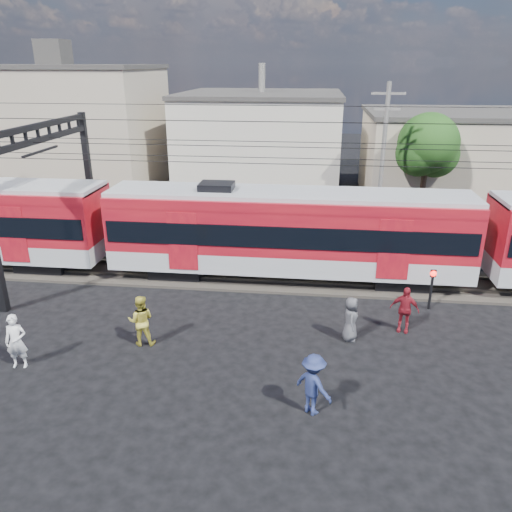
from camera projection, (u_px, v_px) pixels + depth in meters
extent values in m
plane|color=black|center=(235.00, 378.00, 15.97)|extent=(120.00, 120.00, 0.00)
cube|color=#2D2823|center=(261.00, 277.00, 23.36)|extent=(70.00, 3.40, 0.12)
cube|color=#59544C|center=(260.00, 281.00, 22.62)|extent=(70.00, 0.12, 0.12)
cube|color=#59544C|center=(263.00, 268.00, 24.01)|extent=(70.00, 0.12, 0.12)
cube|color=black|center=(48.00, 261.00, 24.38)|extent=(2.40, 2.20, 0.70)
cube|color=black|center=(179.00, 267.00, 23.67)|extent=(2.40, 2.20, 0.70)
cube|color=black|center=(400.00, 277.00, 22.57)|extent=(2.40, 2.20, 0.70)
cube|color=#A8ABB0|center=(287.00, 256.00, 22.83)|extent=(16.00, 3.00, 0.90)
cube|color=maroon|center=(288.00, 222.00, 22.24)|extent=(16.00, 3.00, 2.40)
cube|color=black|center=(288.00, 227.00, 22.33)|extent=(15.68, 3.08, 0.95)
cube|color=#A8ABB0|center=(289.00, 194.00, 21.78)|extent=(16.00, 2.60, 0.25)
cube|color=black|center=(89.00, 178.00, 27.35)|extent=(0.30, 0.30, 7.00)
cube|color=black|center=(37.00, 126.00, 21.99)|extent=(0.25, 9.30, 0.25)
cube|color=black|center=(39.00, 140.00, 22.21)|extent=(0.25, 9.30, 0.25)
cylinder|color=black|center=(260.00, 164.00, 20.74)|extent=(70.00, 0.03, 0.03)
cylinder|color=black|center=(263.00, 158.00, 22.04)|extent=(70.00, 0.03, 0.03)
cylinder|color=black|center=(260.00, 147.00, 20.49)|extent=(70.00, 0.03, 0.03)
cylinder|color=black|center=(263.00, 142.00, 21.78)|extent=(70.00, 0.03, 0.03)
cylinder|color=black|center=(252.00, 121.00, 17.42)|extent=(70.00, 0.03, 0.03)
cylinder|color=black|center=(270.00, 105.00, 23.90)|extent=(70.00, 0.03, 0.03)
cube|color=tan|center=(64.00, 131.00, 38.39)|extent=(14.00, 10.00, 9.00)
cube|color=#3F3D3A|center=(55.00, 66.00, 36.70)|extent=(14.28, 10.20, 0.30)
cube|color=beige|center=(262.00, 142.00, 39.92)|extent=(12.00, 12.00, 7.00)
cube|color=#3F3D3A|center=(262.00, 94.00, 38.59)|extent=(12.24, 12.24, 0.30)
cube|color=tan|center=(480.00, 159.00, 35.60)|extent=(16.00, 10.00, 6.00)
cube|color=#3F3D3A|center=(487.00, 113.00, 34.46)|extent=(16.32, 10.20, 0.30)
cylinder|color=slate|center=(382.00, 162.00, 27.68)|extent=(0.24, 0.24, 8.50)
cube|color=slate|center=(388.00, 93.00, 26.35)|extent=(1.80, 0.12, 0.12)
cube|color=slate|center=(387.00, 109.00, 26.64)|extent=(1.40, 0.12, 0.12)
cylinder|color=#382619|center=(422.00, 191.00, 30.96)|extent=(0.36, 0.36, 3.92)
sphere|color=#1E4714|center=(428.00, 143.00, 29.90)|extent=(3.64, 3.64, 3.64)
sphere|color=#1E4714|center=(436.00, 154.00, 30.36)|extent=(2.80, 2.80, 2.80)
imported|color=white|center=(16.00, 341.00, 16.24)|extent=(0.76, 0.58, 1.89)
imported|color=gold|center=(141.00, 321.00, 17.56)|extent=(1.02, 0.85, 1.88)
imported|color=navy|center=(313.00, 385.00, 14.07)|extent=(1.39, 1.30, 1.88)
imported|color=maroon|center=(404.00, 309.00, 18.44)|extent=(1.13, 0.67, 1.80)
imported|color=#4A4A4F|center=(351.00, 319.00, 17.88)|extent=(0.55, 0.83, 1.68)
cylinder|color=black|center=(431.00, 291.00, 20.13)|extent=(0.11, 0.11, 1.63)
sphere|color=#FF140C|center=(433.00, 273.00, 19.86)|extent=(0.25, 0.25, 0.25)
cube|color=black|center=(433.00, 273.00, 19.86)|extent=(0.23, 0.05, 0.32)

